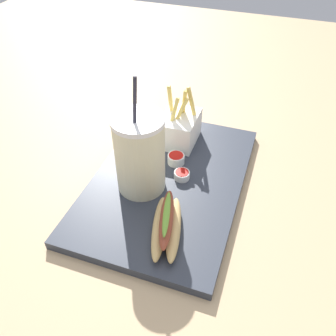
# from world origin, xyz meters

# --- Properties ---
(ground_plane) EXTENTS (2.40, 2.40, 0.02)m
(ground_plane) POSITION_xyz_m (0.00, 0.00, -0.01)
(ground_plane) COLOR tan
(food_tray) EXTENTS (0.47, 0.31, 0.02)m
(food_tray) POSITION_xyz_m (0.00, 0.00, 0.01)
(food_tray) COLOR #2D333D
(food_tray) RESTS_ON ground_plane
(soda_cup) EXTENTS (0.10, 0.10, 0.25)m
(soda_cup) POSITION_xyz_m (0.04, -0.05, 0.11)
(soda_cup) COLOR beige
(soda_cup) RESTS_ON food_tray
(fries_basket) EXTENTS (0.11, 0.08, 0.14)m
(fries_basket) POSITION_xyz_m (-0.14, -0.02, 0.06)
(fries_basket) COLOR white
(fries_basket) RESTS_ON food_tray
(hot_dog_1) EXTENTS (0.16, 0.09, 0.06)m
(hot_dog_1) POSITION_xyz_m (0.14, 0.05, 0.04)
(hot_dog_1) COLOR tan
(hot_dog_1) RESTS_ON food_tray
(ketchup_cup_1) EXTENTS (0.04, 0.04, 0.02)m
(ketchup_cup_1) POSITION_xyz_m (-0.06, -0.00, 0.03)
(ketchup_cup_1) COLOR white
(ketchup_cup_1) RESTS_ON food_tray
(ketchup_cup_2) EXTENTS (0.03, 0.03, 0.02)m
(ketchup_cup_2) POSITION_xyz_m (-0.01, 0.03, 0.03)
(ketchup_cup_2) COLOR white
(ketchup_cup_2) RESTS_ON food_tray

